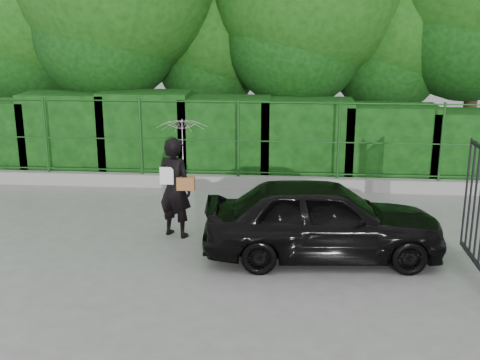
{
  "coord_description": "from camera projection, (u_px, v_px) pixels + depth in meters",
  "views": [
    {
      "loc": [
        1.58,
        -9.09,
        4.0
      ],
      "look_at": [
        0.71,
        1.3,
        1.1
      ],
      "focal_mm": 45.0,
      "sensor_mm": 36.0,
      "label": 1
    }
  ],
  "objects": [
    {
      "name": "hedge",
      "position": [
        220.0,
        139.0,
        14.95
      ],
      "size": [
        14.2,
        1.2,
        2.13
      ],
      "color": "black",
      "rests_on": "ground"
    },
    {
      "name": "ground",
      "position": [
        191.0,
        264.0,
        9.92
      ],
      "size": [
        80.0,
        80.0,
        0.0
      ],
      "primitive_type": "plane",
      "color": "gray"
    },
    {
      "name": "woman",
      "position": [
        179.0,
        162.0,
        10.85
      ],
      "size": [
        1.0,
        0.92,
        2.2
      ],
      "color": "black",
      "rests_on": "ground"
    },
    {
      "name": "car",
      "position": [
        323.0,
        219.0,
        10.05
      ],
      "size": [
        4.1,
        1.9,
        1.36
      ],
      "primitive_type": "imported",
      "rotation": [
        0.0,
        0.0,
        1.65
      ],
      "color": "black",
      "rests_on": "ground"
    },
    {
      "name": "fence",
      "position": [
        231.0,
        139.0,
        13.9
      ],
      "size": [
        14.13,
        0.06,
        1.8
      ],
      "color": "#184718",
      "rests_on": "kerb"
    },
    {
      "name": "kerb",
      "position": [
        222.0,
        182.0,
        14.2
      ],
      "size": [
        14.0,
        0.25,
        0.3
      ],
      "primitive_type": "cube",
      "color": "#9E9E99",
      "rests_on": "ground"
    }
  ]
}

